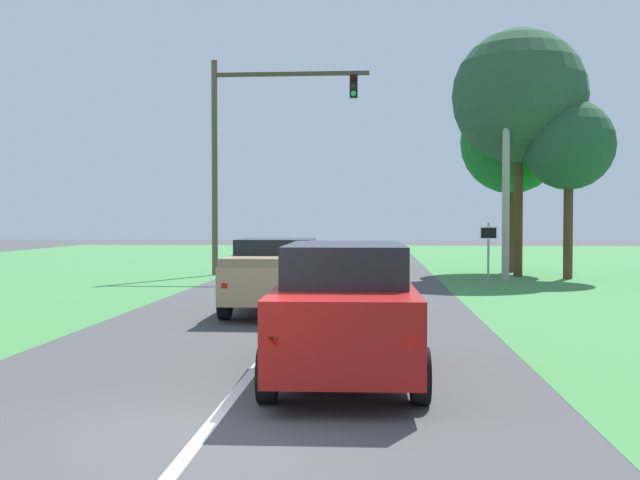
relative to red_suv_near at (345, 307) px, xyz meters
name	(u,v)px	position (x,y,z in m)	size (l,w,h in m)	color
ground_plane	(306,304)	(-1.43, 9.18, -1.04)	(120.00, 120.00, 0.00)	#424244
lane_centre_stripe	(225,406)	(-1.43, -1.82, -1.03)	(0.16, 42.48, 0.01)	white
red_suv_near	(345,307)	(0.00, 0.00, 0.00)	(2.25, 4.94, 1.97)	#9E1411
pickup_truck_lead	(277,274)	(-2.00, 7.53, -0.08)	(2.33, 5.23, 1.84)	tan
traffic_light	(250,137)	(-4.68, 19.40, 4.67)	(6.51, 0.40, 8.87)	brown
keep_moving_sign	(488,245)	(4.37, 15.05, 0.38)	(0.60, 0.09, 2.20)	gray
oak_tree_right	(512,143)	(6.40, 22.00, 4.62)	(4.45, 4.45, 7.90)	#4C351E
utility_pole_right	(506,168)	(5.40, 17.62, 3.22)	(0.28, 0.28, 8.52)	#9E998E
extra_tree_1	(569,146)	(7.95, 18.52, 4.14)	(3.50, 3.50, 6.97)	#4C351E
extra_tree_2	(519,97)	(6.23, 19.50, 6.20)	(5.37, 5.37, 9.95)	#4C351E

